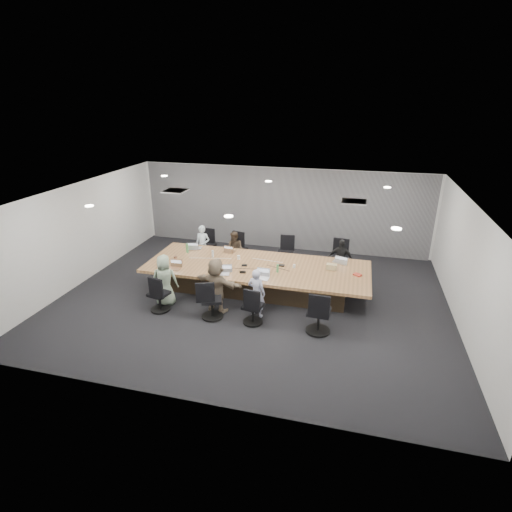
% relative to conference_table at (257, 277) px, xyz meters
% --- Properties ---
extents(floor, '(10.00, 8.00, 0.00)m').
position_rel_conference_table_xyz_m(floor, '(0.00, -0.50, -0.40)').
color(floor, black).
rests_on(floor, ground).
extents(ceiling, '(10.00, 8.00, 0.00)m').
position_rel_conference_table_xyz_m(ceiling, '(0.00, -0.50, 2.40)').
color(ceiling, white).
rests_on(ceiling, wall_back).
extents(wall_back, '(10.00, 0.00, 2.80)m').
position_rel_conference_table_xyz_m(wall_back, '(0.00, 3.50, 1.00)').
color(wall_back, silver).
rests_on(wall_back, ground).
extents(wall_front, '(10.00, 0.00, 2.80)m').
position_rel_conference_table_xyz_m(wall_front, '(0.00, -4.50, 1.00)').
color(wall_front, silver).
rests_on(wall_front, ground).
extents(wall_left, '(0.00, 8.00, 2.80)m').
position_rel_conference_table_xyz_m(wall_left, '(-5.00, -0.50, 1.00)').
color(wall_left, silver).
rests_on(wall_left, ground).
extents(wall_right, '(0.00, 8.00, 2.80)m').
position_rel_conference_table_xyz_m(wall_right, '(5.00, -0.50, 1.00)').
color(wall_right, silver).
rests_on(wall_right, ground).
extents(curtain, '(9.80, 0.04, 2.80)m').
position_rel_conference_table_xyz_m(curtain, '(0.00, 3.42, 1.00)').
color(curtain, gray).
rests_on(curtain, ground).
extents(conference_table, '(6.00, 2.20, 0.74)m').
position_rel_conference_table_xyz_m(conference_table, '(0.00, 0.00, 0.00)').
color(conference_table, '#35281A').
rests_on(conference_table, ground).
extents(chair_0, '(0.61, 0.61, 0.82)m').
position_rel_conference_table_xyz_m(chair_0, '(-2.10, 1.70, 0.01)').
color(chair_0, black).
rests_on(chair_0, ground).
extents(chair_1, '(0.65, 0.65, 0.78)m').
position_rel_conference_table_xyz_m(chair_1, '(-1.04, 1.70, -0.01)').
color(chair_1, black).
rests_on(chair_1, ground).
extents(chair_2, '(0.60, 0.60, 0.82)m').
position_rel_conference_table_xyz_m(chair_2, '(0.47, 1.70, 0.01)').
color(chair_2, black).
rests_on(chair_2, ground).
extents(chair_3, '(0.65, 0.65, 0.87)m').
position_rel_conference_table_xyz_m(chair_3, '(2.15, 1.70, 0.04)').
color(chair_3, black).
rests_on(chair_3, ground).
extents(chair_4, '(0.62, 0.62, 0.76)m').
position_rel_conference_table_xyz_m(chair_4, '(-2.07, -1.70, -0.02)').
color(chair_4, black).
rests_on(chair_4, ground).
extents(chair_5, '(0.71, 0.71, 0.82)m').
position_rel_conference_table_xyz_m(chair_5, '(-0.68, -1.70, 0.01)').
color(chair_5, black).
rests_on(chair_5, ground).
extents(chair_6, '(0.57, 0.57, 0.74)m').
position_rel_conference_table_xyz_m(chair_6, '(0.33, -1.70, -0.03)').
color(chair_6, black).
rests_on(chair_6, ground).
extents(chair_7, '(0.61, 0.61, 0.87)m').
position_rel_conference_table_xyz_m(chair_7, '(1.87, -1.70, 0.03)').
color(chair_7, black).
rests_on(chair_7, ground).
extents(person_0, '(0.47, 0.31, 1.27)m').
position_rel_conference_table_xyz_m(person_0, '(-2.10, 1.35, 0.23)').
color(person_0, silver).
rests_on(person_0, ground).
extents(laptop_0, '(0.39, 0.30, 0.02)m').
position_rel_conference_table_xyz_m(laptop_0, '(-2.10, 0.80, 0.35)').
color(laptop_0, '#B2B2B7').
rests_on(laptop_0, conference_table).
extents(person_1, '(0.63, 0.53, 1.16)m').
position_rel_conference_table_xyz_m(person_1, '(-1.04, 1.35, 0.18)').
color(person_1, '#453729').
rests_on(person_1, ground).
extents(laptop_1, '(0.32, 0.24, 0.02)m').
position_rel_conference_table_xyz_m(laptop_1, '(-1.04, 0.80, 0.35)').
color(laptop_1, '#8C6647').
rests_on(laptop_1, conference_table).
extents(person_3, '(0.72, 0.32, 1.21)m').
position_rel_conference_table_xyz_m(person_3, '(2.15, 1.35, 0.20)').
color(person_3, black).
rests_on(person_3, ground).
extents(laptop_3, '(0.40, 0.32, 0.02)m').
position_rel_conference_table_xyz_m(laptop_3, '(2.15, 0.80, 0.35)').
color(laptop_3, '#B2B2B7').
rests_on(laptop_3, conference_table).
extents(person_4, '(0.74, 0.58, 1.34)m').
position_rel_conference_table_xyz_m(person_4, '(-2.07, -1.35, 0.27)').
color(person_4, '#8AA187').
rests_on(person_4, ground).
extents(laptop_4, '(0.34, 0.25, 0.02)m').
position_rel_conference_table_xyz_m(laptop_4, '(-2.07, -0.80, 0.35)').
color(laptop_4, '#8C6647').
rests_on(laptop_4, conference_table).
extents(person_5, '(1.35, 0.72, 1.39)m').
position_rel_conference_table_xyz_m(person_5, '(-0.68, -1.35, 0.30)').
color(person_5, '#7E6C57').
rests_on(person_5, ground).
extents(laptop_5, '(0.33, 0.26, 0.02)m').
position_rel_conference_table_xyz_m(laptop_5, '(-0.68, -0.80, 0.35)').
color(laptop_5, '#B2B2B7').
rests_on(laptop_5, conference_table).
extents(person_6, '(0.51, 0.39, 1.24)m').
position_rel_conference_table_xyz_m(person_6, '(0.33, -1.35, 0.22)').
color(person_6, '#ACAEC9').
rests_on(person_6, ground).
extents(laptop_6, '(0.35, 0.24, 0.02)m').
position_rel_conference_table_xyz_m(laptop_6, '(0.33, -0.80, 0.35)').
color(laptop_6, '#B2B2B7').
rests_on(laptop_6, conference_table).
extents(bottle_green_left, '(0.10, 0.10, 0.27)m').
position_rel_conference_table_xyz_m(bottle_green_left, '(-2.20, 0.41, 0.48)').
color(bottle_green_left, '#498F50').
rests_on(bottle_green_left, conference_table).
extents(bottle_green_right, '(0.07, 0.07, 0.22)m').
position_rel_conference_table_xyz_m(bottle_green_right, '(0.63, -0.31, 0.45)').
color(bottle_green_right, '#498F50').
rests_on(bottle_green_right, conference_table).
extents(bottle_clear, '(0.08, 0.08, 0.20)m').
position_rel_conference_table_xyz_m(bottle_clear, '(-1.36, 0.26, 0.44)').
color(bottle_clear, silver).
rests_on(bottle_clear, conference_table).
extents(cup_white_far, '(0.11, 0.11, 0.11)m').
position_rel_conference_table_xyz_m(cup_white_far, '(-0.61, 0.29, 0.39)').
color(cup_white_far, white).
rests_on(cup_white_far, conference_table).
extents(cup_white_near, '(0.08, 0.08, 0.09)m').
position_rel_conference_table_xyz_m(cup_white_near, '(1.00, 0.09, 0.38)').
color(cup_white_near, white).
rests_on(cup_white_near, conference_table).
extents(mug_brown, '(0.11, 0.11, 0.11)m').
position_rel_conference_table_xyz_m(mug_brown, '(-2.31, -0.18, 0.39)').
color(mug_brown, brown).
rests_on(mug_brown, conference_table).
extents(mic_left, '(0.16, 0.13, 0.03)m').
position_rel_conference_table_xyz_m(mic_left, '(-0.32, -0.11, 0.35)').
color(mic_left, black).
rests_on(mic_left, conference_table).
extents(mic_right, '(0.16, 0.11, 0.03)m').
position_rel_conference_table_xyz_m(mic_right, '(0.65, 0.12, 0.35)').
color(mic_right, black).
rests_on(mic_right, conference_table).
extents(stapler, '(0.17, 0.07, 0.06)m').
position_rel_conference_table_xyz_m(stapler, '(-0.23, -0.59, 0.37)').
color(stapler, black).
rests_on(stapler, conference_table).
extents(canvas_bag, '(0.27, 0.17, 0.14)m').
position_rel_conference_table_xyz_m(canvas_bag, '(1.97, 0.24, 0.41)').
color(canvas_bag, tan).
rests_on(canvas_bag, conference_table).
extents(snack_packet, '(0.24, 0.22, 0.04)m').
position_rel_conference_table_xyz_m(snack_packet, '(2.65, -0.00, 0.36)').
color(snack_packet, '#CB3E2B').
rests_on(snack_packet, conference_table).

